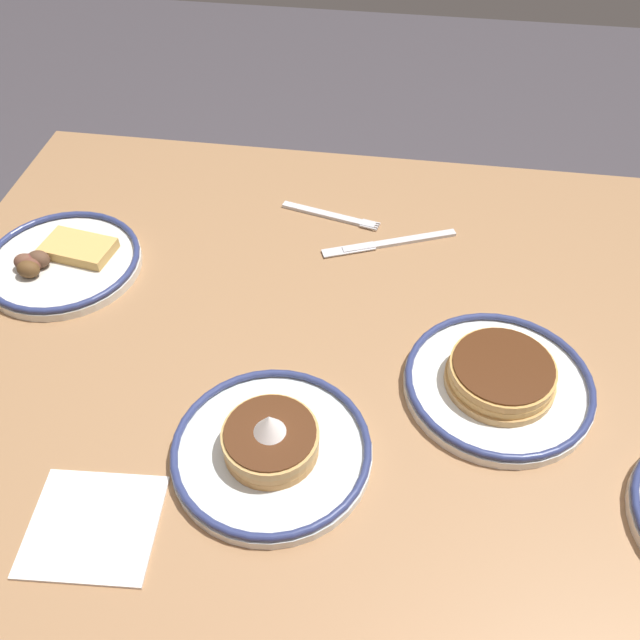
{
  "coord_description": "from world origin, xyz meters",
  "views": [
    {
      "loc": [
        -0.03,
        0.69,
        1.48
      ],
      "look_at": [
        0.07,
        -0.01,
        0.75
      ],
      "focal_mm": 39.15,
      "sensor_mm": 36.0,
      "label": 1
    }
  ],
  "objects_px": {
    "fork_near": "(331,216)",
    "plate_near_main": "(62,261)",
    "plate_far_companion": "(271,447)",
    "butter_knife": "(389,243)",
    "paper_napkin": "(93,525)",
    "plate_far_side": "(499,381)"
  },
  "relations": [
    {
      "from": "paper_napkin",
      "to": "butter_knife",
      "type": "bearing_deg",
      "value": -118.1
    },
    {
      "from": "plate_near_main",
      "to": "plate_far_companion",
      "type": "height_order",
      "value": "plate_far_companion"
    },
    {
      "from": "plate_far_companion",
      "to": "plate_far_side",
      "type": "relative_size",
      "value": 0.98
    },
    {
      "from": "plate_far_side",
      "to": "paper_napkin",
      "type": "distance_m",
      "value": 0.55
    },
    {
      "from": "plate_far_side",
      "to": "paper_napkin",
      "type": "height_order",
      "value": "plate_far_side"
    },
    {
      "from": "plate_far_side",
      "to": "butter_knife",
      "type": "xyz_separation_m",
      "value": [
        0.17,
        -0.29,
        -0.02
      ]
    },
    {
      "from": "fork_near",
      "to": "butter_knife",
      "type": "relative_size",
      "value": 0.8
    },
    {
      "from": "fork_near",
      "to": "butter_knife",
      "type": "bearing_deg",
      "value": 150.63
    },
    {
      "from": "plate_near_main",
      "to": "plate_far_side",
      "type": "bearing_deg",
      "value": 167.45
    },
    {
      "from": "plate_far_side",
      "to": "fork_near",
      "type": "relative_size",
      "value": 1.44
    },
    {
      "from": "plate_near_main",
      "to": "plate_far_companion",
      "type": "bearing_deg",
      "value": 143.1
    },
    {
      "from": "plate_far_companion",
      "to": "plate_far_side",
      "type": "xyz_separation_m",
      "value": [
        -0.29,
        -0.15,
        0.0
      ]
    },
    {
      "from": "plate_far_companion",
      "to": "plate_near_main",
      "type": "bearing_deg",
      "value": -36.9
    },
    {
      "from": "plate_near_main",
      "to": "fork_near",
      "type": "relative_size",
      "value": 1.4
    },
    {
      "from": "plate_near_main",
      "to": "plate_far_side",
      "type": "relative_size",
      "value": 0.97
    },
    {
      "from": "plate_far_companion",
      "to": "paper_napkin",
      "type": "bearing_deg",
      "value": 33.81
    },
    {
      "from": "plate_far_side",
      "to": "fork_near",
      "type": "distance_m",
      "value": 0.45
    },
    {
      "from": "fork_near",
      "to": "plate_near_main",
      "type": "bearing_deg",
      "value": 25.6
    },
    {
      "from": "plate_near_main",
      "to": "plate_far_side",
      "type": "distance_m",
      "value": 0.71
    },
    {
      "from": "butter_knife",
      "to": "plate_far_companion",
      "type": "bearing_deg",
      "value": 75.43
    },
    {
      "from": "paper_napkin",
      "to": "butter_knife",
      "type": "distance_m",
      "value": 0.64
    },
    {
      "from": "plate_far_companion",
      "to": "paper_napkin",
      "type": "distance_m",
      "value": 0.23
    }
  ]
}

